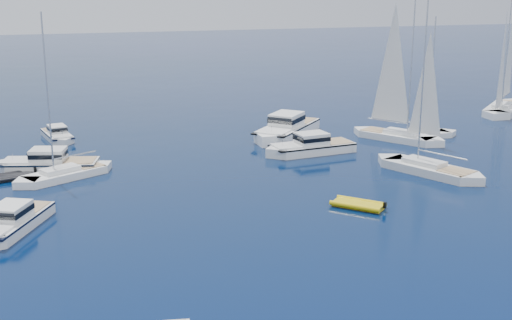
# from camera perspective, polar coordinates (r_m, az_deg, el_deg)

# --- Properties ---
(motor_cruiser_left) EXTENTS (6.37, 9.27, 2.35)m
(motor_cruiser_left) POSITION_cam_1_polar(r_m,az_deg,el_deg) (48.78, -20.13, -5.69)
(motor_cruiser_left) COLOR white
(motor_cruiser_left) RESTS_ON ground
(motor_cruiser_centre) EXTENTS (10.25, 4.17, 2.62)m
(motor_cruiser_centre) POSITION_cam_1_polar(r_m,az_deg,el_deg) (66.26, 4.58, 0.58)
(motor_cruiser_centre) COLOR silver
(motor_cruiser_centre) RESTS_ON ground
(motor_cruiser_far_l) EXTENTS (10.37, 5.48, 2.60)m
(motor_cruiser_far_l) POSITION_cam_1_polar(r_m,az_deg,el_deg) (62.85, -17.35, -0.87)
(motor_cruiser_far_l) COLOR silver
(motor_cruiser_far_l) RESTS_ON ground
(motor_cruiser_distant) EXTENTS (11.22, 11.67, 3.26)m
(motor_cruiser_distant) POSITION_cam_1_polar(r_m,az_deg,el_deg) (73.31, 2.53, 2.03)
(motor_cruiser_distant) COLOR white
(motor_cruiser_distant) RESTS_ON ground
(motor_cruiser_horizon) EXTENTS (3.75, 7.79, 1.96)m
(motor_cruiser_horizon) POSITION_cam_1_polar(r_m,az_deg,el_deg) (74.82, -16.50, 1.68)
(motor_cruiser_horizon) COLOR white
(motor_cruiser_horizon) RESTS_ON ground
(sailboat_mid_r) EXTENTS (7.62, 11.61, 16.83)m
(sailboat_mid_r) POSITION_cam_1_polar(r_m,az_deg,el_deg) (61.14, 14.44, -1.10)
(sailboat_mid_r) COLOR silver
(sailboat_mid_r) RESTS_ON ground
(sailboat_mid_l) EXTENTS (9.99, 7.05, 14.64)m
(sailboat_mid_l) POSITION_cam_1_polar(r_m,az_deg,el_deg) (60.05, -15.95, -1.50)
(sailboat_mid_l) COLOR white
(sailboat_mid_l) RESTS_ON ground
(sailboat_centre) EXTENTS (9.19, 2.73, 13.38)m
(sailboat_centre) POSITION_cam_1_polar(r_m,az_deg,el_deg) (74.86, 13.80, 1.88)
(sailboat_centre) COLOR silver
(sailboat_centre) RESTS_ON ground
(sailboat_sails_r) EXTENTS (8.64, 10.90, 16.43)m
(sailboat_sails_r) POSITION_cam_1_polar(r_m,az_deg,el_deg) (73.11, 11.94, 1.68)
(sailboat_sails_r) COLOR white
(sailboat_sails_r) RESTS_ON ground
(sailboat_sails_far) EXTENTS (11.96, 11.44, 19.32)m
(sailboat_sails_far) POSITION_cam_1_polar(r_m,az_deg,el_deg) (92.41, 20.28, 3.83)
(sailboat_sails_far) COLOR white
(sailboat_sails_far) RESTS_ON ground
(tender_yellow) EXTENTS (4.47, 4.51, 0.95)m
(tender_yellow) POSITION_cam_1_polar(r_m,az_deg,el_deg) (51.01, 8.68, -4.01)
(tender_yellow) COLOR gold
(tender_yellow) RESTS_ON ground
(tender_grey_far) EXTENTS (4.61, 3.21, 0.95)m
(tender_grey_far) POSITION_cam_1_polar(r_m,az_deg,el_deg) (61.19, -20.15, -1.54)
(tender_grey_far) COLOR black
(tender_grey_far) RESTS_ON ground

